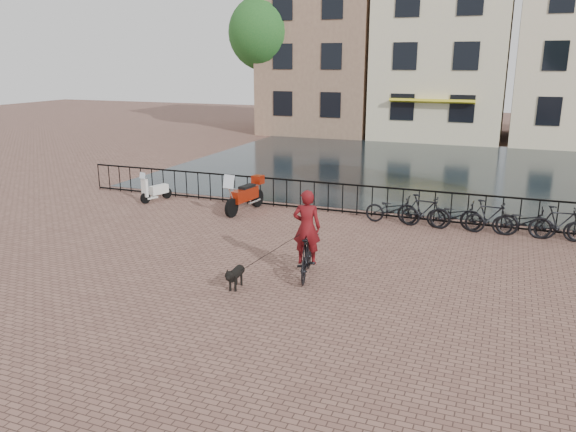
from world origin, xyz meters
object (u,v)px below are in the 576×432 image
(motorcycle, at_px, (245,191))
(dog, at_px, (236,276))
(cyclist, at_px, (307,239))
(scooter, at_px, (156,185))

(motorcycle, bearing_deg, dog, -57.77)
(cyclist, distance_m, motorcycle, 6.22)
(dog, xyz_separation_m, scooter, (-6.35, 6.27, 0.30))
(dog, height_order, scooter, scooter)
(cyclist, height_order, dog, cyclist)
(dog, relative_size, scooter, 0.65)
(motorcycle, height_order, scooter, motorcycle)
(motorcycle, bearing_deg, scooter, -174.95)
(cyclist, xyz_separation_m, dog, (-1.25, -1.22, -0.66))
(cyclist, bearing_deg, dog, 31.75)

